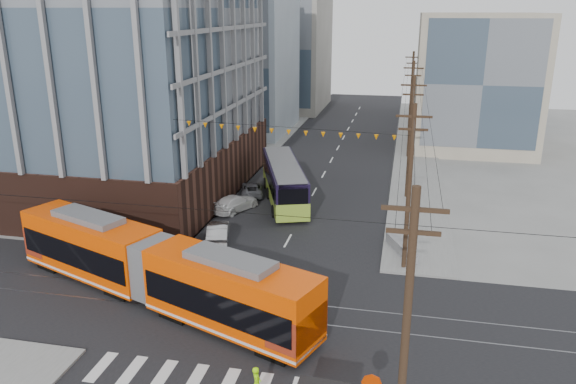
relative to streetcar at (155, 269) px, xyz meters
name	(u,v)px	position (x,y,z in m)	size (l,w,h in m)	color
ground	(231,346)	(5.70, -3.63, -2.06)	(160.00, 160.00, 0.00)	slate
office_building	(68,34)	(-16.30, 19.37, 12.24)	(30.00, 25.00, 28.60)	#381E16
bg_bldg_nw_near	(225,65)	(-11.30, 48.37, 6.94)	(18.00, 16.00, 18.00)	#8C99A5
bg_bldg_ne_near	(476,82)	(21.70, 44.37, 5.94)	(14.00, 14.00, 16.00)	gray
bg_bldg_nw_far	(278,49)	(-8.30, 68.37, 7.94)	(16.00, 18.00, 20.00)	gray
bg_bldg_ne_far	(475,73)	(23.70, 64.37, 4.94)	(16.00, 16.00, 14.00)	#8C99A5
utility_pole_near	(406,335)	(14.20, -9.63, 3.44)	(0.30, 0.30, 11.00)	black
utility_pole_far	(411,92)	(14.20, 52.37, 3.44)	(0.30, 0.30, 11.00)	black
streetcar	(155,269)	(0.00, 0.00, 0.00)	(21.42, 3.01, 4.13)	#EA4200
city_bus	(284,181)	(3.43, 19.43, -0.26)	(2.75, 12.70, 3.60)	black
parked_car_silver	(218,232)	(0.65, 9.30, -1.35)	(1.50, 4.31, 1.42)	#969696
parked_car_white	(235,203)	(-0.07, 15.87, -1.38)	(1.92, 4.71, 1.37)	silver
parked_car_grey	(252,189)	(0.22, 20.22, -1.48)	(1.95, 4.23, 1.18)	#4D4F54
pedestrian	(257,384)	(8.08, -7.35, -1.23)	(0.60, 0.40, 1.66)	#A2FF05
jersey_barrier	(401,249)	(14.00, 9.70, -1.64)	(0.95, 4.21, 0.84)	#5E5E62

